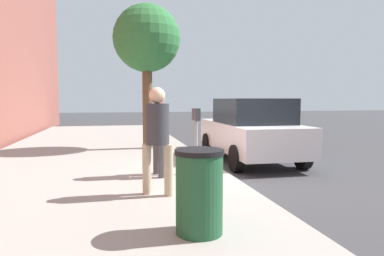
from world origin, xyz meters
The scene contains 8 objects.
ground_plane centered at (0.00, 0.00, 0.00)m, with size 80.00×80.00×0.00m, color #38383A.
sidewalk_slab centered at (0.00, 3.00, 0.07)m, with size 28.00×6.00×0.15m, color gray.
parking_meter centered at (-0.44, 0.71, 1.17)m, with size 0.36×0.12×1.41m.
pedestrian_at_meter centered at (-0.45, 1.50, 1.20)m, with size 0.53×0.39×1.77m.
pedestrian_bystander centered at (-1.90, 1.71, 1.21)m, with size 0.39×0.49×1.80m.
parked_sedan_near centered at (1.57, -1.35, 0.89)m, with size 4.44×2.04×1.77m.
street_tree centered at (3.72, 1.35, 3.64)m, with size 2.15×2.15×4.62m.
trash_bin centered at (-3.66, 1.43, 0.66)m, with size 0.59×0.59×1.01m.
Camera 1 is at (-7.58, 2.39, 1.75)m, focal length 32.36 mm.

